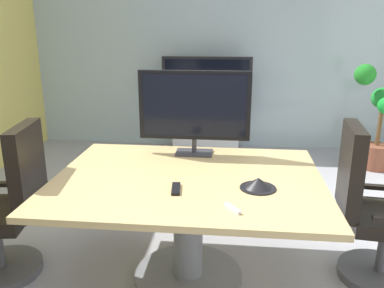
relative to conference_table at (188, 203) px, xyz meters
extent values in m
plane|color=#99999E|center=(0.12, 0.15, -0.57)|extent=(7.25, 7.25, 0.00)
cube|color=#9EB2B7|center=(0.12, 3.28, 0.77)|extent=(5.47, 0.10, 2.68)
cube|color=tan|center=(0.00, 0.00, 0.17)|extent=(1.75, 1.34, 0.04)
cylinder|color=slate|center=(0.00, 0.00, -0.21)|extent=(0.20, 0.20, 0.72)
cylinder|color=slate|center=(0.00, 0.00, -0.55)|extent=(0.76, 0.76, 0.03)
cylinder|color=#4C4C51|center=(-1.34, -0.10, -0.54)|extent=(0.56, 0.56, 0.06)
cube|color=black|center=(-1.07, -0.06, 0.22)|extent=(0.15, 0.46, 0.60)
cube|color=black|center=(-1.35, 0.16, 0.01)|extent=(0.28, 0.09, 0.03)
cylinder|color=#4C4C51|center=(1.34, 0.13, -0.54)|extent=(0.56, 0.56, 0.06)
cylinder|color=#4C4C51|center=(1.34, 0.13, -0.33)|extent=(0.07, 0.07, 0.36)
cube|color=black|center=(1.07, 0.15, 0.22)|extent=(0.14, 0.46, 0.60)
cube|color=black|center=(1.35, 0.39, 0.01)|extent=(0.28, 0.08, 0.03)
cube|color=#333338|center=(-0.01, 0.49, 0.20)|extent=(0.28, 0.18, 0.02)
cylinder|color=#333338|center=(-0.01, 0.49, 0.25)|extent=(0.04, 0.04, 0.10)
cube|color=black|center=(-0.01, 0.50, 0.56)|extent=(0.84, 0.04, 0.52)
cube|color=black|center=(-0.01, 0.48, 0.56)|extent=(0.77, 0.01, 0.47)
cube|color=#B7BABC|center=(-0.08, 2.93, -0.29)|extent=(0.90, 0.36, 0.55)
cube|color=black|center=(-0.08, 2.91, 0.36)|extent=(1.20, 0.06, 0.76)
cube|color=black|center=(-0.08, 2.87, 0.36)|extent=(1.12, 0.01, 0.69)
cylinder|color=brown|center=(2.05, 2.45, -0.42)|extent=(0.34, 0.34, 0.30)
cylinder|color=brown|center=(2.05, 2.45, -0.05)|extent=(0.05, 0.05, 0.44)
sphere|color=#1F8630|center=(2.08, 2.61, 0.29)|extent=(0.25, 0.25, 0.25)
sphere|color=#1F7E23|center=(1.82, 2.51, 0.58)|extent=(0.25, 0.25, 0.25)
cone|color=black|center=(0.45, -0.15, 0.22)|extent=(0.19, 0.19, 0.07)
cylinder|color=black|center=(0.45, -0.15, 0.19)|extent=(0.22, 0.22, 0.01)
cube|color=black|center=(-0.05, -0.22, 0.20)|extent=(0.07, 0.17, 0.02)
cube|color=silver|center=(0.29, -0.46, 0.20)|extent=(0.09, 0.12, 0.02)
camera|label=1|loc=(0.28, -2.42, 1.15)|focal=37.19mm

